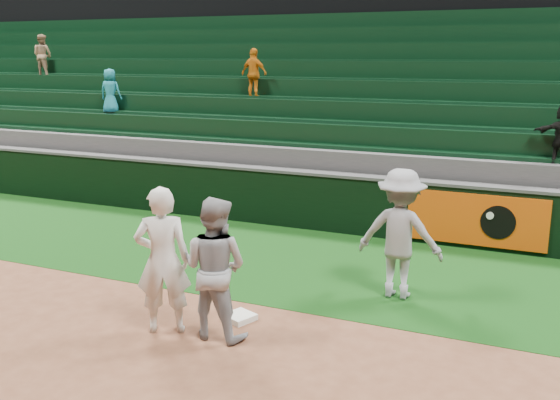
% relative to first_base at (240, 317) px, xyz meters
% --- Properties ---
extents(ground, '(70.00, 70.00, 0.00)m').
position_rel_first_base_xyz_m(ground, '(-0.34, -0.32, -0.04)').
color(ground, brown).
rests_on(ground, ground).
extents(foul_grass, '(36.00, 4.20, 0.01)m').
position_rel_first_base_xyz_m(foul_grass, '(-0.34, 2.68, -0.04)').
color(foul_grass, '#0D350E').
rests_on(foul_grass, ground).
extents(first_base, '(0.48, 0.48, 0.08)m').
position_rel_first_base_xyz_m(first_base, '(0.00, 0.00, 0.00)').
color(first_base, white).
rests_on(first_base, ground).
extents(first_baseman, '(0.88, 0.78, 2.02)m').
position_rel_first_base_xyz_m(first_baseman, '(-0.77, -0.71, 0.97)').
color(first_baseman, silver).
rests_on(first_baseman, ground).
extents(baserunner, '(0.95, 0.75, 1.91)m').
position_rel_first_base_xyz_m(baserunner, '(-0.06, -0.56, 0.91)').
color(baserunner, '#9799A0').
rests_on(baserunner, ground).
extents(base_coach, '(1.30, 0.75, 2.01)m').
position_rel_first_base_xyz_m(base_coach, '(1.85, 1.77, 0.97)').
color(base_coach, gray).
rests_on(base_coach, foul_grass).
extents(field_wall, '(36.00, 0.45, 1.25)m').
position_rel_first_base_xyz_m(field_wall, '(-0.32, 4.88, 0.59)').
color(field_wall, black).
rests_on(field_wall, ground).
extents(stadium_seating, '(36.00, 5.95, 4.85)m').
position_rel_first_base_xyz_m(stadium_seating, '(-0.35, 8.65, 1.66)').
color(stadium_seating, '#3C3C3F').
rests_on(stadium_seating, ground).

